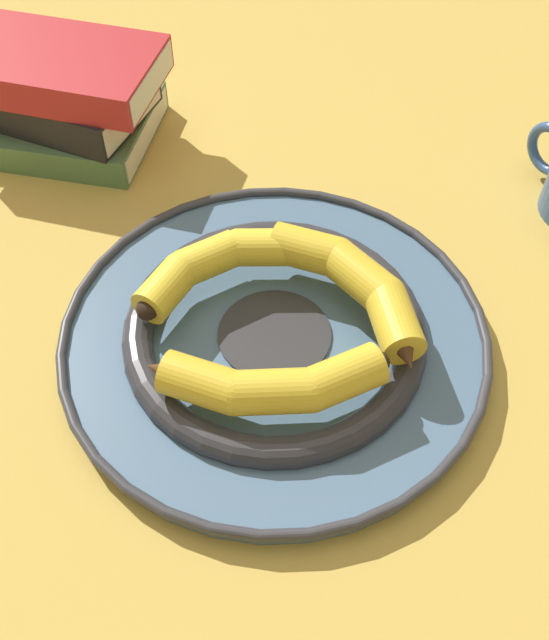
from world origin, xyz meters
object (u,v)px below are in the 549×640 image
object	(u,v)px
banana_a	(216,263)
banana_b	(268,384)
decorative_bowl	(274,336)
banana_c	(356,284)
book_stack	(65,97)

from	to	relation	value
banana_a	banana_b	size ratio (longest dim) A/B	0.77
decorative_bowl	banana_a	world-z (taller)	banana_a
banana_c	banana_a	bearing A→B (deg)	37.42
banana_c	book_stack	world-z (taller)	book_stack
banana_a	decorative_bowl	bearing A→B (deg)	103.46
banana_b	book_stack	xyz separation A→B (m)	(0.34, 0.23, 0.00)
banana_b	decorative_bowl	bearing A→B (deg)	83.41
banana_a	banana_c	bearing A→B (deg)	137.37
decorative_bowl	banana_b	world-z (taller)	banana_b
banana_c	book_stack	xyz separation A→B (m)	(0.24, 0.30, 0.00)
banana_a	book_stack	xyz separation A→B (m)	(0.22, 0.18, 0.00)
banana_b	book_stack	size ratio (longest dim) A/B	0.84
banana_c	book_stack	size ratio (longest dim) A/B	0.66
banana_b	banana_c	size ratio (longest dim) A/B	1.27
banana_c	book_stack	distance (m)	0.38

